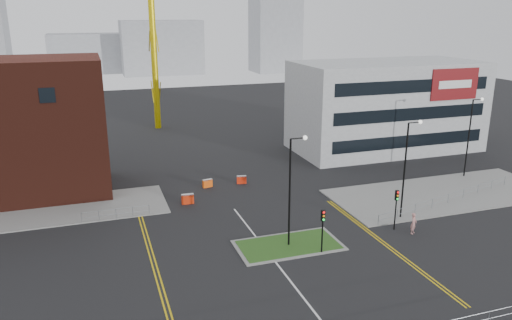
{
  "coord_description": "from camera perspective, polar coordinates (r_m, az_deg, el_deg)",
  "views": [
    {
      "loc": [
        -12.36,
        -26.27,
        18.33
      ],
      "look_at": [
        1.96,
        16.23,
        5.0
      ],
      "focal_mm": 35.0,
      "sensor_mm": 36.0,
      "label": 1
    }
  ],
  "objects": [
    {
      "name": "ground",
      "position": [
        34.34,
        5.78,
        -15.81
      ],
      "size": [
        200.0,
        200.0,
        0.0
      ],
      "primitive_type": "plane",
      "color": "black",
      "rests_on": "ground"
    },
    {
      "name": "streetlamp_right_far",
      "position": [
        61.43,
        23.35,
        3.04
      ],
      "size": [
        1.46,
        0.36,
        9.18
      ],
      "color": "black",
      "rests_on": "ground"
    },
    {
      "name": "yellow_left_a",
      "position": [
        40.77,
        -12.09,
        -10.56
      ],
      "size": [
        0.12,
        24.0,
        0.01
      ],
      "primitive_type": "cube",
      "color": "gold",
      "rests_on": "ground"
    },
    {
      "name": "pavement_left",
      "position": [
        52.17,
        -25.87,
        -5.7
      ],
      "size": [
        28.0,
        8.0,
        0.12
      ],
      "primitive_type": "cube",
      "color": "slate",
      "rests_on": "ground"
    },
    {
      "name": "skyline_b",
      "position": [
        158.2,
        -10.72,
        12.53
      ],
      "size": [
        24.0,
        12.0,
        16.0
      ],
      "primitive_type": "cube",
      "color": "gray",
      "rests_on": "ground"
    },
    {
      "name": "grass_island",
      "position": [
        41.41,
        3.74,
        -9.67
      ],
      "size": [
        8.0,
        4.0,
        0.12
      ],
      "primitive_type": "cube",
      "color": "#1D4617",
      "rests_on": "ground"
    },
    {
      "name": "pavement_right",
      "position": [
        56.0,
        20.64,
        -3.6
      ],
      "size": [
        24.0,
        10.0,
        0.12
      ],
      "primitive_type": "cube",
      "color": "slate",
      "rests_on": "ground"
    },
    {
      "name": "streetlamp_right_near",
      "position": [
        46.79,
        16.91,
        -0.21
      ],
      "size": [
        1.46,
        0.36,
        9.18
      ],
      "color": "black",
      "rests_on": "ground"
    },
    {
      "name": "streetlamp_island",
      "position": [
        39.42,
        4.18,
        -2.62
      ],
      "size": [
        1.46,
        0.36,
        9.18
      ],
      "color": "black",
      "rests_on": "ground"
    },
    {
      "name": "skyline_d",
      "position": [
        166.78,
        -17.44,
        11.58
      ],
      "size": [
        30.0,
        12.0,
        12.0
      ],
      "primitive_type": "cube",
      "color": "gray",
      "rests_on": "ground"
    },
    {
      "name": "yellow_left_b",
      "position": [
        40.8,
        -11.67,
        -10.51
      ],
      "size": [
        0.12,
        24.0,
        0.01
      ],
      "primitive_type": "cube",
      "color": "gold",
      "rests_on": "ground"
    },
    {
      "name": "railing_left",
      "position": [
        47.65,
        -15.72,
        -5.76
      ],
      "size": [
        6.05,
        0.05,
        1.1
      ],
      "color": "gray",
      "rests_on": "ground"
    },
    {
      "name": "traffic_light_island",
      "position": [
        39.45,
        7.64,
        -7.16
      ],
      "size": [
        0.28,
        0.33,
        3.65
      ],
      "color": "black",
      "rests_on": "ground"
    },
    {
      "name": "railing_right",
      "position": [
        53.05,
        21.13,
        -3.93
      ],
      "size": [
        19.05,
        5.05,
        1.1
      ],
      "color": "gray",
      "rests_on": "ground"
    },
    {
      "name": "barrier_left",
      "position": [
        54.54,
        -5.57,
        -2.63
      ],
      "size": [
        1.11,
        0.54,
        0.89
      ],
      "color": "#FF590E",
      "rests_on": "ground"
    },
    {
      "name": "yellow_right_a",
      "position": [
        43.07,
        14.17,
        -9.17
      ],
      "size": [
        0.12,
        20.0,
        0.01
      ],
      "primitive_type": "cube",
      "color": "gold",
      "rests_on": "ground"
    },
    {
      "name": "office_block",
      "position": [
        70.83,
        14.6,
        6.0
      ],
      "size": [
        25.0,
        12.2,
        12.0
      ],
      "color": "#9FA2A4",
      "rests_on": "ground"
    },
    {
      "name": "island_kerb",
      "position": [
        41.41,
        3.74,
        -9.7
      ],
      "size": [
        8.6,
        4.6,
        0.08
      ],
      "primitive_type": "cube",
      "color": "slate",
      "rests_on": "ground"
    },
    {
      "name": "centre_line",
      "position": [
        35.89,
        4.43,
        -14.21
      ],
      "size": [
        0.15,
        30.0,
        0.01
      ],
      "primitive_type": "cube",
      "color": "silver",
      "rests_on": "ground"
    },
    {
      "name": "pedestrian",
      "position": [
        45.18,
        17.56,
        -6.91
      ],
      "size": [
        0.82,
        0.75,
        1.87
      ],
      "primitive_type": "imported",
      "rotation": [
        0.0,
        0.0,
        0.59
      ],
      "color": "tan",
      "rests_on": "ground"
    },
    {
      "name": "yellow_right_b",
      "position": [
        43.22,
        14.51,
        -9.1
      ],
      "size": [
        0.12,
        20.0,
        0.01
      ],
      "primitive_type": "cube",
      "color": "gold",
      "rests_on": "ground"
    },
    {
      "name": "skyline_c",
      "position": [
        161.84,
        2.21,
        15.01
      ],
      "size": [
        14.0,
        12.0,
        28.0
      ],
      "primitive_type": "cube",
      "color": "gray",
      "rests_on": "ground"
    },
    {
      "name": "barrier_mid",
      "position": [
        50.14,
        -7.83,
        -4.38
      ],
      "size": [
        1.22,
        0.47,
        1.01
      ],
      "color": "red",
      "rests_on": "ground"
    },
    {
      "name": "barrier_right",
      "position": [
        55.48,
        -1.66,
        -2.22
      ],
      "size": [
        1.11,
        0.6,
        0.89
      ],
      "color": "red",
      "rests_on": "ground"
    },
    {
      "name": "traffic_light_right",
      "position": [
        44.89,
        15.75,
        -4.66
      ],
      "size": [
        0.28,
        0.33,
        3.65
      ],
      "color": "black",
      "rests_on": "ground"
    }
  ]
}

